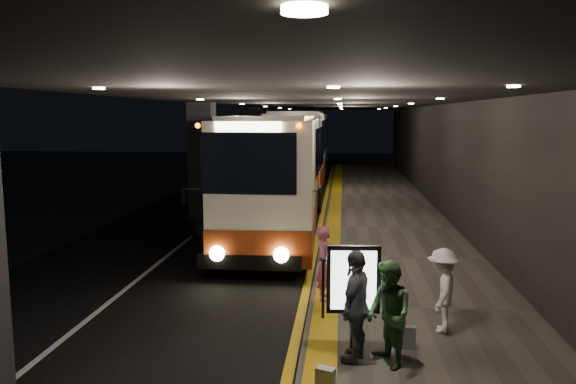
{
  "coord_description": "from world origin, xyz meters",
  "views": [
    {
      "loc": [
        3.15,
        -14.19,
        3.98
      ],
      "look_at": [
        1.52,
        2.34,
        1.7
      ],
      "focal_mm": 35.0,
      "sensor_mm": 36.0,
      "label": 1
    }
  ],
  "objects_px": {
    "passenger_waiting_green": "(389,314)",
    "passenger_waiting_grey": "(356,306)",
    "bag_polka": "(406,337)",
    "bag_plain": "(325,379)",
    "info_sign": "(353,282)",
    "coach_second": "(301,152)",
    "stanchion_post": "(323,289)",
    "passenger_waiting_white": "(442,290)",
    "passenger_boarding": "(325,263)",
    "coach_main": "(279,179)"
  },
  "relations": [
    {
      "from": "coach_main",
      "to": "passenger_waiting_green",
      "type": "xyz_separation_m",
      "value": [
        2.89,
        -10.39,
        -0.87
      ]
    },
    {
      "from": "passenger_waiting_green",
      "to": "stanchion_post",
      "type": "xyz_separation_m",
      "value": [
        -1.07,
        1.92,
        -0.25
      ]
    },
    {
      "from": "coach_main",
      "to": "bag_plain",
      "type": "bearing_deg",
      "value": -81.99
    },
    {
      "from": "coach_main",
      "to": "passenger_boarding",
      "type": "relative_size",
      "value": 7.95
    },
    {
      "from": "passenger_waiting_green",
      "to": "passenger_waiting_grey",
      "type": "xyz_separation_m",
      "value": [
        -0.49,
        0.15,
        0.06
      ]
    },
    {
      "from": "info_sign",
      "to": "stanchion_post",
      "type": "height_order",
      "value": "info_sign"
    },
    {
      "from": "coach_second",
      "to": "passenger_boarding",
      "type": "distance_m",
      "value": 20.21
    },
    {
      "from": "coach_main",
      "to": "info_sign",
      "type": "relative_size",
      "value": 6.91
    },
    {
      "from": "passenger_boarding",
      "to": "stanchion_post",
      "type": "relative_size",
      "value": 1.35
    },
    {
      "from": "passenger_waiting_green",
      "to": "bag_polka",
      "type": "bearing_deg",
      "value": 128.3
    },
    {
      "from": "passenger_waiting_white",
      "to": "bag_polka",
      "type": "xyz_separation_m",
      "value": [
        -0.71,
        -0.83,
        -0.57
      ]
    },
    {
      "from": "passenger_boarding",
      "to": "passenger_waiting_green",
      "type": "xyz_separation_m",
      "value": [
        1.08,
        -3.04,
        0.04
      ]
    },
    {
      "from": "passenger_waiting_grey",
      "to": "info_sign",
      "type": "bearing_deg",
      "value": -147.72
    },
    {
      "from": "coach_second",
      "to": "passenger_waiting_white",
      "type": "bearing_deg",
      "value": -79.3
    },
    {
      "from": "coach_main",
      "to": "passenger_waiting_white",
      "type": "bearing_deg",
      "value": -67.84
    },
    {
      "from": "passenger_waiting_green",
      "to": "coach_second",
      "type": "bearing_deg",
      "value": 163.09
    },
    {
      "from": "bag_plain",
      "to": "info_sign",
      "type": "bearing_deg",
      "value": 72.27
    },
    {
      "from": "passenger_waiting_white",
      "to": "bag_plain",
      "type": "relative_size",
      "value": 4.61
    },
    {
      "from": "stanchion_post",
      "to": "bag_polka",
      "type": "bearing_deg",
      "value": -40.78
    },
    {
      "from": "coach_main",
      "to": "passenger_boarding",
      "type": "distance_m",
      "value": 7.63
    },
    {
      "from": "passenger_waiting_green",
      "to": "passenger_waiting_white",
      "type": "height_order",
      "value": "passenger_waiting_green"
    },
    {
      "from": "passenger_waiting_grey",
      "to": "info_sign",
      "type": "distance_m",
      "value": 0.38
    },
    {
      "from": "passenger_waiting_green",
      "to": "passenger_waiting_white",
      "type": "distance_m",
      "value": 1.85
    },
    {
      "from": "bag_polka",
      "to": "bag_plain",
      "type": "bearing_deg",
      "value": -129.28
    },
    {
      "from": "bag_plain",
      "to": "stanchion_post",
      "type": "xyz_separation_m",
      "value": [
        -0.14,
        2.8,
        0.41
      ]
    },
    {
      "from": "passenger_boarding",
      "to": "info_sign",
      "type": "bearing_deg",
      "value": -165.1
    },
    {
      "from": "passenger_waiting_white",
      "to": "info_sign",
      "type": "height_order",
      "value": "info_sign"
    },
    {
      "from": "stanchion_post",
      "to": "passenger_waiting_white",
      "type": "bearing_deg",
      "value": -10.69
    },
    {
      "from": "bag_plain",
      "to": "bag_polka",
      "type": "bearing_deg",
      "value": 50.72
    },
    {
      "from": "bag_polka",
      "to": "info_sign",
      "type": "bearing_deg",
      "value": -159.4
    },
    {
      "from": "coach_second",
      "to": "bag_polka",
      "type": "distance_m",
      "value": 22.75
    },
    {
      "from": "coach_main",
      "to": "passenger_boarding",
      "type": "height_order",
      "value": "coach_main"
    },
    {
      "from": "passenger_waiting_grey",
      "to": "info_sign",
      "type": "height_order",
      "value": "info_sign"
    },
    {
      "from": "bag_polka",
      "to": "coach_second",
      "type": "bearing_deg",
      "value": 98.77
    },
    {
      "from": "passenger_waiting_white",
      "to": "passenger_waiting_grey",
      "type": "relative_size",
      "value": 0.84
    },
    {
      "from": "coach_main",
      "to": "coach_second",
      "type": "xyz_separation_m",
      "value": [
        -0.22,
        12.73,
        0.09
      ]
    },
    {
      "from": "passenger_waiting_green",
      "to": "passenger_waiting_grey",
      "type": "relative_size",
      "value": 0.93
    },
    {
      "from": "passenger_boarding",
      "to": "info_sign",
      "type": "height_order",
      "value": "info_sign"
    },
    {
      "from": "bag_polka",
      "to": "bag_plain",
      "type": "relative_size",
      "value": 1.13
    },
    {
      "from": "bag_polka",
      "to": "stanchion_post",
      "type": "xyz_separation_m",
      "value": [
        -1.42,
        1.23,
        0.39
      ]
    },
    {
      "from": "bag_polka",
      "to": "passenger_waiting_white",
      "type": "bearing_deg",
      "value": 49.41
    },
    {
      "from": "coach_main",
      "to": "bag_plain",
      "type": "relative_size",
      "value": 38.07
    },
    {
      "from": "passenger_waiting_grey",
      "to": "bag_plain",
      "type": "relative_size",
      "value": 5.45
    },
    {
      "from": "passenger_waiting_green",
      "to": "stanchion_post",
      "type": "bearing_deg",
      "value": -175.4
    },
    {
      "from": "passenger_waiting_grey",
      "to": "bag_plain",
      "type": "height_order",
      "value": "passenger_waiting_grey"
    },
    {
      "from": "coach_second",
      "to": "bag_polka",
      "type": "relative_size",
      "value": 34.76
    },
    {
      "from": "passenger_boarding",
      "to": "passenger_waiting_green",
      "type": "bearing_deg",
      "value": -156.99
    },
    {
      "from": "info_sign",
      "to": "coach_main",
      "type": "bearing_deg",
      "value": 99.14
    },
    {
      "from": "passenger_waiting_green",
      "to": "info_sign",
      "type": "xyz_separation_m",
      "value": [
        -0.54,
        0.36,
        0.39
      ]
    },
    {
      "from": "passenger_waiting_green",
      "to": "stanchion_post",
      "type": "height_order",
      "value": "passenger_waiting_green"
    }
  ]
}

